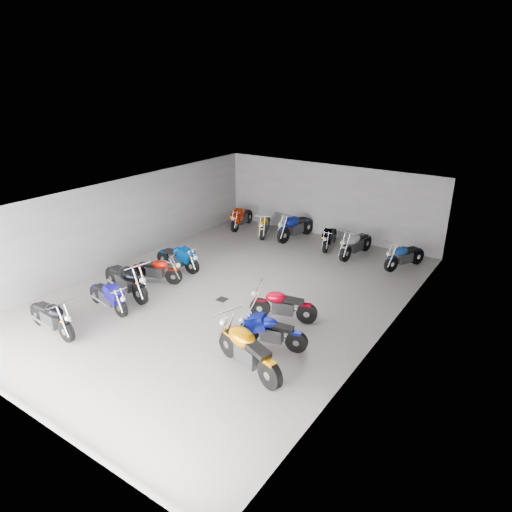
# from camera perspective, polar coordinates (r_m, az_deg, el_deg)

# --- Properties ---
(ground) EXTENTS (14.00, 14.00, 0.00)m
(ground) POSITION_cam_1_polar(r_m,az_deg,el_deg) (15.08, -3.08, -4.73)
(ground) COLOR gray
(ground) RESTS_ON ground
(wall_back) EXTENTS (10.00, 0.10, 3.20)m
(wall_back) POSITION_cam_1_polar(r_m,az_deg,el_deg) (20.18, 8.99, 6.81)
(wall_back) COLOR gray
(wall_back) RESTS_ON ground
(wall_left) EXTENTS (0.10, 14.00, 3.20)m
(wall_left) POSITION_cam_1_polar(r_m,az_deg,el_deg) (17.77, -16.19, 4.15)
(wall_left) COLOR gray
(wall_left) RESTS_ON ground
(wall_right) EXTENTS (0.10, 14.00, 3.20)m
(wall_right) POSITION_cam_1_polar(r_m,az_deg,el_deg) (12.29, 15.74, -3.75)
(wall_right) COLOR gray
(wall_right) RESTS_ON ground
(ceiling) EXTENTS (10.00, 14.00, 0.04)m
(ceiling) POSITION_cam_1_polar(r_m,az_deg,el_deg) (13.95, -3.35, 7.19)
(ceiling) COLOR black
(ceiling) RESTS_ON wall_back
(drain_grate) EXTENTS (0.32, 0.32, 0.01)m
(drain_grate) POSITION_cam_1_polar(r_m,az_deg,el_deg) (14.73, -4.26, -5.42)
(drain_grate) COLOR black
(drain_grate) RESTS_ON ground
(motorcycle_left_a) EXTENTS (2.11, 0.45, 0.93)m
(motorcycle_left_a) POSITION_cam_1_polar(r_m,az_deg,el_deg) (13.87, -24.20, -6.95)
(motorcycle_left_a) COLOR black
(motorcycle_left_a) RESTS_ON ground
(motorcycle_left_b) EXTENTS (1.93, 0.46, 0.85)m
(motorcycle_left_b) POSITION_cam_1_polar(r_m,az_deg,el_deg) (14.59, -18.00, -4.78)
(motorcycle_left_b) COLOR black
(motorcycle_left_b) RESTS_ON ground
(motorcycle_left_c) EXTENTS (2.38, 0.63, 1.05)m
(motorcycle_left_c) POSITION_cam_1_polar(r_m,az_deg,el_deg) (15.26, -15.94, -2.88)
(motorcycle_left_c) COLOR black
(motorcycle_left_c) RESTS_ON ground
(motorcycle_left_d) EXTENTS (1.84, 0.82, 0.85)m
(motorcycle_left_d) POSITION_cam_1_polar(r_m,az_deg,el_deg) (16.04, -12.39, -1.73)
(motorcycle_left_d) COLOR black
(motorcycle_left_d) RESTS_ON ground
(motorcycle_left_e) EXTENTS (1.98, 0.39, 0.87)m
(motorcycle_left_e) POSITION_cam_1_polar(r_m,az_deg,el_deg) (16.92, -9.72, -0.22)
(motorcycle_left_e) COLOR black
(motorcycle_left_e) RESTS_ON ground
(motorcycle_right_b) EXTENTS (2.30, 0.87, 1.04)m
(motorcycle_right_b) POSITION_cam_1_polar(r_m,az_deg,el_deg) (11.17, -1.09, -11.70)
(motorcycle_right_b) COLOR black
(motorcycle_right_b) RESTS_ON ground
(motorcycle_right_c) EXTENTS (1.89, 0.64, 0.85)m
(motorcycle_right_c) POSITION_cam_1_polar(r_m,az_deg,el_deg) (12.09, 1.88, -9.44)
(motorcycle_right_c) COLOR black
(motorcycle_right_c) RESTS_ON ground
(motorcycle_right_d) EXTENTS (1.92, 0.82, 0.88)m
(motorcycle_right_d) POSITION_cam_1_polar(r_m,az_deg,el_deg) (13.35, 3.31, -6.15)
(motorcycle_right_d) COLOR black
(motorcycle_right_d) RESTS_ON ground
(motorcycle_back_a) EXTENTS (0.56, 2.08, 0.92)m
(motorcycle_back_a) POSITION_cam_1_polar(r_m,az_deg,el_deg) (21.35, -1.82, 4.84)
(motorcycle_back_a) COLOR black
(motorcycle_back_a) RESTS_ON ground
(motorcycle_back_b) EXTENTS (0.90, 1.87, 0.87)m
(motorcycle_back_b) POSITION_cam_1_polar(r_m,az_deg,el_deg) (20.33, 1.13, 3.89)
(motorcycle_back_b) COLOR black
(motorcycle_back_b) RESTS_ON ground
(motorcycle_back_c) EXTENTS (0.60, 2.35, 1.04)m
(motorcycle_back_c) POSITION_cam_1_polar(r_m,az_deg,el_deg) (19.91, 4.92, 3.69)
(motorcycle_back_c) COLOR black
(motorcycle_back_c) RESTS_ON ground
(motorcycle_back_d) EXTENTS (0.53, 1.87, 0.83)m
(motorcycle_back_d) POSITION_cam_1_polar(r_m,az_deg,el_deg) (19.10, 9.19, 2.34)
(motorcycle_back_d) COLOR black
(motorcycle_back_d) RESTS_ON ground
(motorcycle_back_e) EXTENTS (0.53, 2.20, 0.97)m
(motorcycle_back_e) POSITION_cam_1_polar(r_m,az_deg,el_deg) (18.34, 12.36, 1.52)
(motorcycle_back_e) COLOR black
(motorcycle_back_e) RESTS_ON ground
(motorcycle_back_f) EXTENTS (0.94, 1.89, 0.88)m
(motorcycle_back_f) POSITION_cam_1_polar(r_m,az_deg,el_deg) (17.71, 18.05, 0.03)
(motorcycle_back_f) COLOR black
(motorcycle_back_f) RESTS_ON ground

